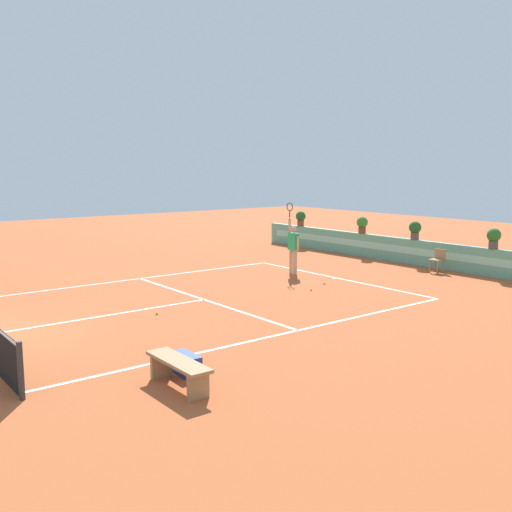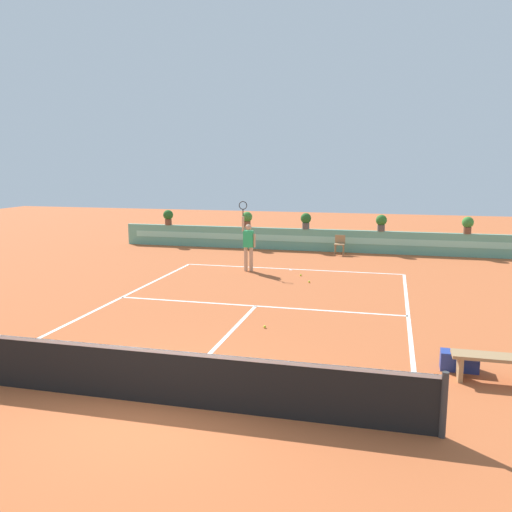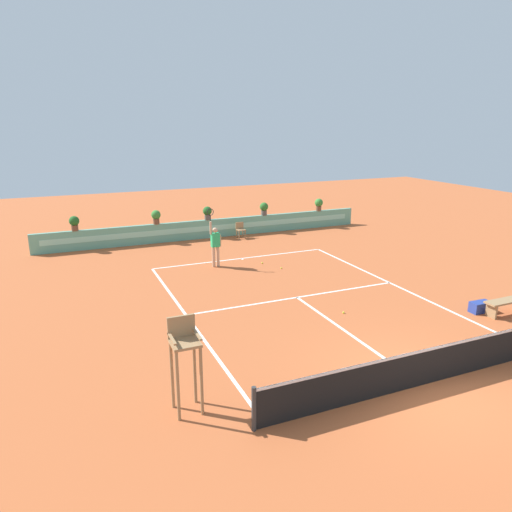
# 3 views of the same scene
# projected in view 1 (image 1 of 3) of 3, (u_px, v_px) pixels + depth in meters

# --- Properties ---
(ground_plane) EXTENTS (60.00, 60.00, 0.00)m
(ground_plane) POSITION_uv_depth(u_px,v_px,m) (192.00, 302.00, 16.76)
(ground_plane) COLOR #B2562D
(court_lines) EXTENTS (8.32, 11.94, 0.01)m
(court_lines) POSITION_uv_depth(u_px,v_px,m) (213.00, 298.00, 17.20)
(court_lines) COLOR white
(court_lines) RESTS_ON ground
(back_wall_barrier) EXTENTS (18.00, 0.21, 1.00)m
(back_wall_barrier) POSITION_uv_depth(u_px,v_px,m) (418.00, 253.00, 22.96)
(back_wall_barrier) COLOR #60A88E
(back_wall_barrier) RESTS_ON ground
(ball_kid_chair) EXTENTS (0.44, 0.44, 0.85)m
(ball_kid_chair) POSITION_uv_depth(u_px,v_px,m) (438.00, 259.00, 21.39)
(ball_kid_chair) COLOR #99754C
(ball_kid_chair) RESTS_ON ground
(bench_courtside) EXTENTS (1.60, 0.44, 0.51)m
(bench_courtside) POSITION_uv_depth(u_px,v_px,m) (178.00, 367.00, 10.15)
(bench_courtside) COLOR #99754C
(bench_courtside) RESTS_ON ground
(gear_bag) EXTENTS (0.71, 0.38, 0.36)m
(gear_bag) POSITION_uv_depth(u_px,v_px,m) (185.00, 364.00, 10.93)
(gear_bag) COLOR navy
(gear_bag) RESTS_ON ground
(tennis_player) EXTENTS (0.62, 0.24, 2.58)m
(tennis_player) POSITION_uv_depth(u_px,v_px,m) (293.00, 246.00, 20.88)
(tennis_player) COLOR tan
(tennis_player) RESTS_ON ground
(tennis_ball_near_baseline) EXTENTS (0.07, 0.07, 0.07)m
(tennis_ball_near_baseline) POSITION_uv_depth(u_px,v_px,m) (157.00, 313.00, 15.28)
(tennis_ball_near_baseline) COLOR #CCE033
(tennis_ball_near_baseline) RESTS_ON ground
(tennis_ball_mid_court) EXTENTS (0.07, 0.07, 0.07)m
(tennis_ball_mid_court) POSITION_uv_depth(u_px,v_px,m) (324.00, 284.00, 19.19)
(tennis_ball_mid_court) COLOR #CCE033
(tennis_ball_mid_court) RESTS_ON ground
(tennis_ball_by_sideline) EXTENTS (0.07, 0.07, 0.07)m
(tennis_ball_by_sideline) POSITION_uv_depth(u_px,v_px,m) (311.00, 290.00, 18.23)
(tennis_ball_by_sideline) COLOR #CCE033
(tennis_ball_by_sideline) RESTS_ON ground
(potted_plant_right) EXTENTS (0.48, 0.48, 0.72)m
(potted_plant_right) POSITION_uv_depth(u_px,v_px,m) (494.00, 237.00, 20.35)
(potted_plant_right) COLOR #514C47
(potted_plant_right) RESTS_ON back_wall_barrier
(potted_plant_far_left) EXTENTS (0.48, 0.48, 0.72)m
(potted_plant_far_left) POSITION_uv_depth(u_px,v_px,m) (301.00, 218.00, 28.22)
(potted_plant_far_left) COLOR brown
(potted_plant_far_left) RESTS_ON back_wall_barrier
(potted_plant_centre) EXTENTS (0.48, 0.48, 0.72)m
(potted_plant_centre) POSITION_uv_depth(u_px,v_px,m) (415.00, 229.00, 22.96)
(potted_plant_centre) COLOR #514C47
(potted_plant_centre) RESTS_ON back_wall_barrier
(potted_plant_left) EXTENTS (0.48, 0.48, 0.72)m
(potted_plant_left) POSITION_uv_depth(u_px,v_px,m) (362.00, 224.00, 25.13)
(potted_plant_left) COLOR brown
(potted_plant_left) RESTS_ON back_wall_barrier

